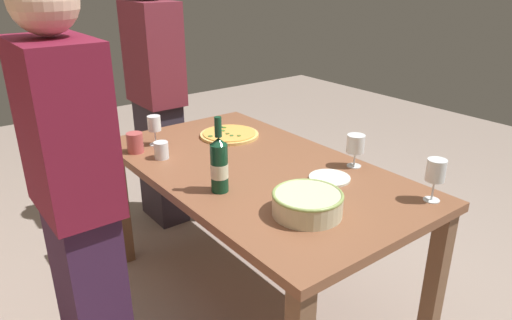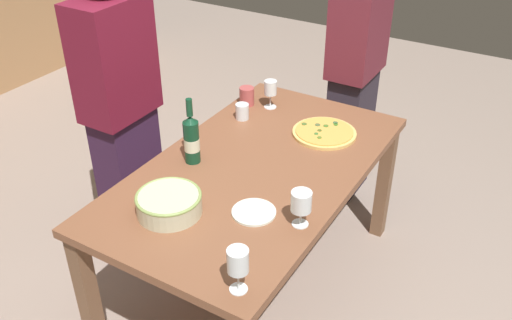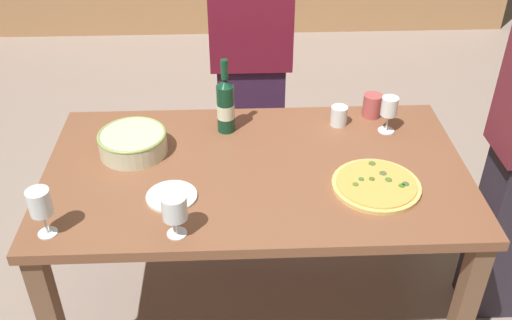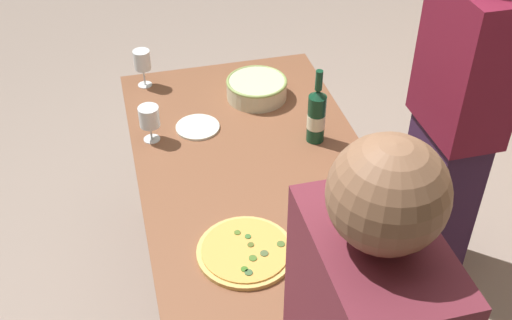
{
  "view_description": "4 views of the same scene",
  "coord_description": "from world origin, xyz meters",
  "views": [
    {
      "loc": [
        -1.58,
        1.21,
        1.6
      ],
      "look_at": [
        0.0,
        0.0,
        0.78
      ],
      "focal_mm": 32.67,
      "sensor_mm": 36.0,
      "label": 1
    },
    {
      "loc": [
        -1.85,
        -1.1,
        2.14
      ],
      "look_at": [
        0.0,
        0.0,
        0.78
      ],
      "focal_mm": 39.25,
      "sensor_mm": 36.0,
      "label": 2
    },
    {
      "loc": [
        -0.08,
        -1.8,
        2.03
      ],
      "look_at": [
        0.0,
        0.0,
        0.78
      ],
      "focal_mm": 40.96,
      "sensor_mm": 36.0,
      "label": 3
    },
    {
      "loc": [
        1.84,
        -0.46,
        2.29
      ],
      "look_at": [
        0.0,
        0.0,
        0.78
      ],
      "focal_mm": 44.83,
      "sensor_mm": 36.0,
      "label": 4
    }
  ],
  "objects": [
    {
      "name": "pizza",
      "position": [
        0.43,
        -0.14,
        0.76
      ],
      "size": [
        0.32,
        0.32,
        0.02
      ],
      "color": "#E5BB65",
      "rests_on": "dining_table"
    },
    {
      "name": "wine_bottle",
      "position": [
        -0.11,
        0.27,
        0.87
      ],
      "size": [
        0.07,
        0.07,
        0.32
      ],
      "color": "#113F27",
      "rests_on": "dining_table"
    },
    {
      "name": "wine_glass_near_pizza",
      "position": [
        -0.7,
        -0.35,
        0.88
      ],
      "size": [
        0.08,
        0.08,
        0.18
      ],
      "color": "white",
      "rests_on": "dining_table"
    },
    {
      "name": "wine_glass_by_bottle",
      "position": [
        0.55,
        0.24,
        0.86
      ],
      "size": [
        0.07,
        0.07,
        0.16
      ],
      "color": "white",
      "rests_on": "dining_table"
    },
    {
      "name": "serving_bowl",
      "position": [
        -0.48,
        0.12,
        0.8
      ],
      "size": [
        0.27,
        0.27,
        0.09
      ],
      "color": "beige",
      "rests_on": "dining_table"
    },
    {
      "name": "side_plate",
      "position": [
        -0.31,
        -0.17,
        0.76
      ],
      "size": [
        0.18,
        0.18,
        0.01
      ],
      "primitive_type": "cylinder",
      "color": "white",
      "rests_on": "dining_table"
    },
    {
      "name": "person_guest_left",
      "position": [
        0.01,
        0.82,
        0.82
      ],
      "size": [
        0.39,
        0.24,
        1.62
      ],
      "rotation": [
        0.0,
        0.0,
        -1.58
      ],
      "color": "#351C3A",
      "rests_on": "ground"
    },
    {
      "name": "cup_amber",
      "position": [
        0.52,
        0.37,
        0.8
      ],
      "size": [
        0.08,
        0.08,
        0.1
      ],
      "primitive_type": "cylinder",
      "color": "#B44E4D",
      "rests_on": "dining_table"
    },
    {
      "name": "dining_table",
      "position": [
        0.0,
        0.0,
        0.66
      ],
      "size": [
        1.6,
        0.9,
        0.75
      ],
      "color": "brown",
      "rests_on": "ground"
    },
    {
      "name": "cup_ceramic",
      "position": [
        0.36,
        0.3,
        0.79
      ],
      "size": [
        0.07,
        0.07,
        0.08
      ],
      "primitive_type": "cylinder",
      "color": "white",
      "rests_on": "dining_table"
    },
    {
      "name": "ground_plane",
      "position": [
        0.0,
        0.0,
        0.0
      ],
      "size": [
        8.0,
        8.0,
        0.0
      ],
      "primitive_type": "plane",
      "color": "gray"
    },
    {
      "name": "wine_glass_far_left",
      "position": [
        -0.27,
        -0.37,
        0.85
      ],
      "size": [
        0.08,
        0.08,
        0.15
      ],
      "color": "white",
      "rests_on": "dining_table"
    }
  ]
}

